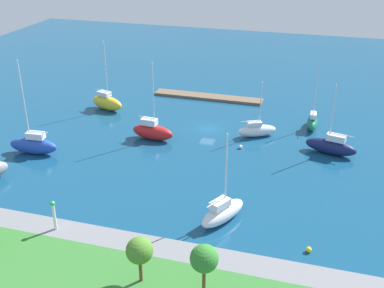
% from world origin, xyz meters
% --- Properties ---
extents(water, '(160.00, 160.00, 0.00)m').
position_xyz_m(water, '(0.00, 0.00, 0.00)').
color(water, navy).
rests_on(water, ground).
extents(pier_dock, '(22.30, 3.03, 0.52)m').
position_xyz_m(pier_dock, '(3.83, -15.04, 0.26)').
color(pier_dock, brown).
rests_on(pier_dock, ground).
extents(breakwater, '(63.54, 3.85, 1.00)m').
position_xyz_m(breakwater, '(0.00, 34.91, 0.50)').
color(breakwater, gray).
rests_on(breakwater, ground).
extents(harbor_beacon, '(0.56, 0.56, 3.73)m').
position_xyz_m(harbor_beacon, '(8.98, 34.91, 3.16)').
color(harbor_beacon, silver).
rests_on(harbor_beacon, breakwater).
extents(park_tree_midwest, '(2.68, 2.68, 5.02)m').
position_xyz_m(park_tree_midwest, '(-3.71, 40.18, 4.66)').
color(park_tree_midwest, brown).
rests_on(park_tree_midwest, shoreline_park).
extents(park_tree_mideast, '(2.74, 2.74, 5.19)m').
position_xyz_m(park_tree_mideast, '(-10.02, 39.73, 4.80)').
color(park_tree_mideast, brown).
rests_on(park_tree_mideast, shoreline_park).
extents(sailboat_white_lone_north, '(5.35, 7.48, 11.58)m').
position_xyz_m(sailboat_white_lone_north, '(-8.81, 26.49, 1.27)').
color(sailboat_white_lone_north, white).
rests_on(sailboat_white_lone_north, water).
extents(sailboat_yellow_west_end, '(7.42, 4.31, 13.35)m').
position_xyz_m(sailboat_yellow_west_end, '(20.85, -3.38, 1.51)').
color(sailboat_yellow_west_end, yellow).
rests_on(sailboat_yellow_west_end, water).
extents(sailboat_navy_outer_mooring, '(8.24, 3.97, 11.26)m').
position_xyz_m(sailboat_navy_outer_mooring, '(-20.89, 3.96, 1.37)').
color(sailboat_navy_outer_mooring, '#141E4C').
rests_on(sailboat_navy_outer_mooring, water).
extents(sailboat_red_far_north, '(7.39, 2.99, 13.24)m').
position_xyz_m(sailboat_red_far_north, '(7.73, 6.76, 1.46)').
color(sailboat_red_far_north, red).
rests_on(sailboat_red_far_north, water).
extents(sailboat_green_lone_south, '(2.00, 6.00, 10.47)m').
position_xyz_m(sailboat_green_lone_south, '(-17.50, -5.35, 1.27)').
color(sailboat_green_lone_south, '#19724C').
rests_on(sailboat_green_lone_south, water).
extents(sailboat_blue_near_pier, '(7.95, 2.97, 15.02)m').
position_xyz_m(sailboat_blue_near_pier, '(23.62, 16.96, 1.53)').
color(sailboat_blue_near_pier, '#2347B2').
rests_on(sailboat_blue_near_pier, water).
extents(sailboat_white_east_end, '(6.81, 4.92, 9.71)m').
position_xyz_m(sailboat_white_east_end, '(-8.72, 0.72, 1.14)').
color(sailboat_white_east_end, white).
rests_on(sailboat_white_east_end, water).
extents(mooring_buoy_white, '(0.61, 0.61, 0.61)m').
position_xyz_m(mooring_buoy_white, '(-7.04, 6.15, 0.31)').
color(mooring_buoy_white, white).
rests_on(mooring_buoy_white, water).
extents(mooring_buoy_yellow, '(0.66, 0.66, 0.66)m').
position_xyz_m(mooring_buoy_yellow, '(-19.34, 29.64, 0.33)').
color(mooring_buoy_yellow, yellow).
rests_on(mooring_buoy_yellow, water).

